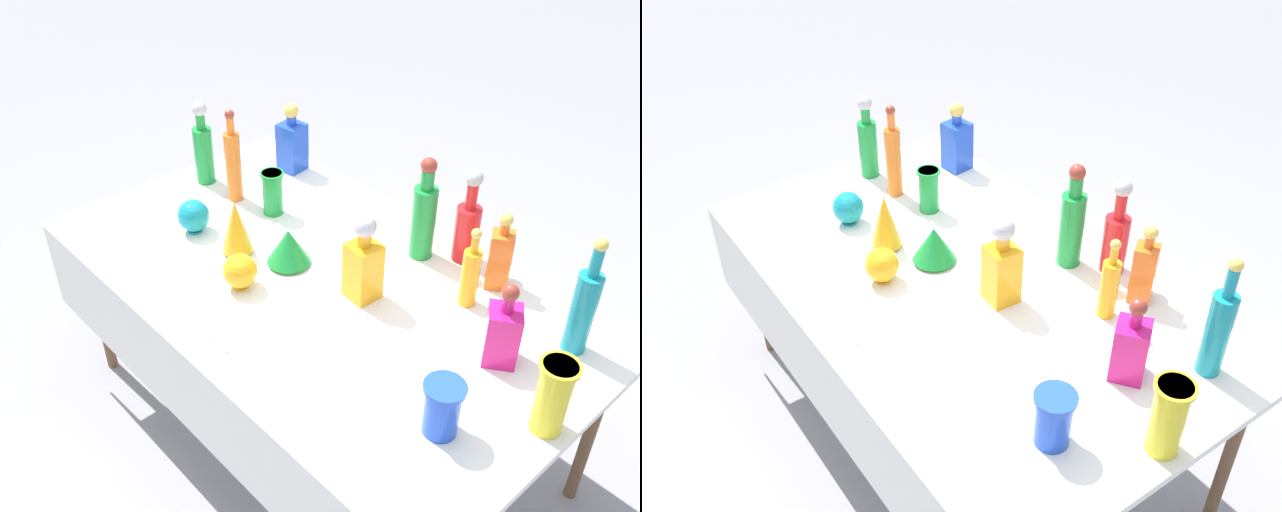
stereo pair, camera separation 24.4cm
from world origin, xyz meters
The scene contains 21 objects.
ground_plane centered at (0.00, 0.00, 0.00)m, with size 40.00×40.00×0.00m, color gray.
display_table centered at (0.00, -0.04, 0.70)m, with size 1.97×1.13×0.76m.
tall_bottle_0 centered at (-0.63, 0.11, 0.92)m, with size 0.06×0.06×0.39m.
tall_bottle_1 centered at (0.79, 0.34, 0.92)m, with size 0.08×0.08×0.41m.
tall_bottle_2 centered at (0.26, 0.47, 0.91)m, with size 0.09×0.09×0.37m.
tall_bottle_3 centered at (0.43, 0.28, 0.88)m, with size 0.06×0.06×0.30m.
tall_bottle_4 centered at (-0.83, 0.10, 0.92)m, with size 0.08×0.08×0.36m.
tall_bottle_5 centered at (0.14, 0.37, 0.93)m, with size 0.09×0.09×0.40m.
square_decanter_0 centered at (0.66, 0.13, 0.87)m, with size 0.14×0.14×0.29m.
square_decanter_1 centered at (-0.67, 0.45, 0.89)m, with size 0.11×0.11×0.31m.
square_decanter_2 centered at (0.16, 0.04, 0.90)m, with size 0.11×0.11×0.32m.
square_decanter_3 centered at (0.43, 0.43, 0.88)m, with size 0.11×0.11×0.29m.
slender_vase_0 centered at (0.91, 0.01, 0.89)m, with size 0.11×0.11×0.24m.
slender_vase_1 centered at (0.72, -0.21, 0.85)m, with size 0.12×0.12×0.17m.
slender_vase_2 centered at (-0.45, 0.16, 0.86)m, with size 0.09×0.09×0.18m.
fluted_vase_0 centered at (-0.14, -0.02, 0.84)m, with size 0.16×0.16×0.14m.
fluted_vase_1 centered at (-0.32, -0.11, 0.87)m, with size 0.12×0.12×0.22m.
round_bowl_0 centered at (-0.55, -0.15, 0.83)m, with size 0.12×0.12×0.13m.
round_bowl_1 centered at (-0.15, -0.23, 0.83)m, with size 0.12×0.12×0.13m.
price_tag_left centered at (0.05, -0.46, 0.78)m, with size 0.05×0.01×0.04m, color white.
price_tag_center centered at (-0.04, -0.47, 0.78)m, with size 0.06×0.01×0.04m, color white.
Camera 2 is at (1.61, -1.14, 2.30)m, focal length 40.00 mm.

